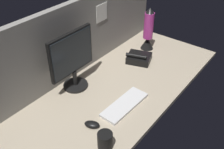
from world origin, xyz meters
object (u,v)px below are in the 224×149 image
object	(u,v)px
monitor	(72,59)
mouse	(92,124)
mug_black_travel	(105,141)
lava_lamp	(148,32)
desk_phone	(139,58)
keyboard	(125,105)

from	to	relation	value
monitor	mouse	world-z (taller)	monitor
monitor	mug_black_travel	world-z (taller)	monitor
lava_lamp	desk_phone	bearing A→B (deg)	-164.90
monitor	desk_phone	world-z (taller)	monitor
keyboard	desk_phone	size ratio (longest dim) A/B	1.57
keyboard	lava_lamp	world-z (taller)	lava_lamp
mouse	desk_phone	size ratio (longest dim) A/B	0.41
keyboard	mouse	world-z (taller)	mouse
mug_black_travel	keyboard	bearing A→B (deg)	18.06
mouse	mug_black_travel	size ratio (longest dim) A/B	0.91
mug_black_travel	desk_phone	world-z (taller)	mug_black_travel
mug_black_travel	lava_lamp	distance (cm)	117.59
mug_black_travel	desk_phone	distance (cm)	93.17
lava_lamp	mouse	bearing A→B (deg)	-166.67
keyboard	lava_lamp	distance (cm)	82.43
lava_lamp	desk_phone	xyz separation A→B (cm)	(-23.25, -6.27, -12.81)
mouse	lava_lamp	distance (cm)	106.64
monitor	keyboard	bearing A→B (deg)	-83.56
desk_phone	mug_black_travel	bearing A→B (deg)	-158.45
monitor	desk_phone	bearing A→B (deg)	-18.08
lava_lamp	desk_phone	size ratio (longest dim) A/B	1.62
desk_phone	monitor	bearing A→B (deg)	161.92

